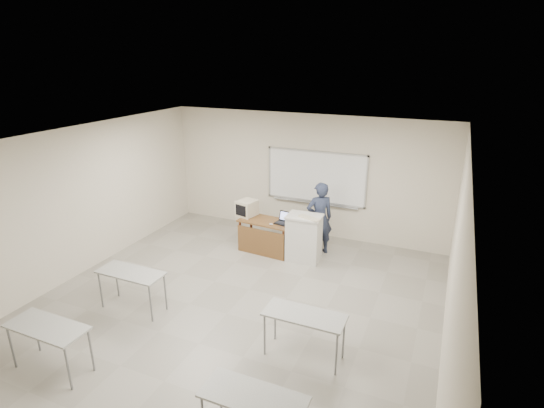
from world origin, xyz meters
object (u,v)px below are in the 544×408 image
at_px(whiteboard, 316,178).
at_px(presenter, 319,218).
at_px(podium, 304,238).
at_px(keyboard, 309,218).
at_px(instructor_desk, 265,232).
at_px(laptop, 283,221).
at_px(crt_monitor, 247,208).
at_px(mouse, 271,224).

relative_size(whiteboard, presenter, 1.48).
bearing_deg(podium, keyboard, -41.35).
height_order(instructor_desk, keyboard, keyboard).
bearing_deg(podium, instructor_desk, 177.80).
relative_size(podium, keyboard, 2.12).
relative_size(podium, presenter, 0.62).
bearing_deg(laptop, crt_monitor, -177.03).
bearing_deg(presenter, mouse, -4.33).
xyz_separation_m(instructor_desk, mouse, (0.20, -0.09, 0.26)).
bearing_deg(presenter, crt_monitor, -27.92).
relative_size(crt_monitor, presenter, 0.26).
relative_size(whiteboard, laptop, 7.60).
height_order(mouse, keyboard, keyboard).
relative_size(mouse, presenter, 0.06).
distance_m(laptop, presenter, 0.81).
bearing_deg(instructor_desk, podium, 5.04).
bearing_deg(whiteboard, mouse, -107.69).
height_order(keyboard, presenter, presenter).
bearing_deg(crt_monitor, instructor_desk, -8.62).
distance_m(mouse, presenter, 1.09).
xyz_separation_m(whiteboard, crt_monitor, (-1.25, -1.24, -0.55)).
bearing_deg(whiteboard, podium, -80.94).
distance_m(laptop, mouse, 0.30).
distance_m(instructor_desk, laptop, 0.51).
height_order(podium, keyboard, keyboard).
relative_size(laptop, mouse, 3.54).
height_order(instructor_desk, mouse, mouse).
height_order(whiteboard, presenter, whiteboard).
relative_size(laptop, presenter, 0.19).
xyz_separation_m(podium, mouse, (-0.73, -0.10, 0.24)).
bearing_deg(keyboard, podium, 161.32).
distance_m(instructor_desk, presenter, 1.27).
xyz_separation_m(crt_monitor, laptop, (0.95, -0.11, -0.12)).
xyz_separation_m(instructor_desk, podium, (0.93, 0.01, 0.01)).
bearing_deg(crt_monitor, podium, 5.73).
height_order(podium, presenter, presenter).
bearing_deg(podium, laptop, 164.87).
xyz_separation_m(crt_monitor, presenter, (1.67, 0.26, -0.09)).
bearing_deg(presenter, instructor_desk, -13.01).
relative_size(instructor_desk, laptop, 3.79).
bearing_deg(keyboard, mouse, -161.31).
relative_size(instructor_desk, crt_monitor, 2.79).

